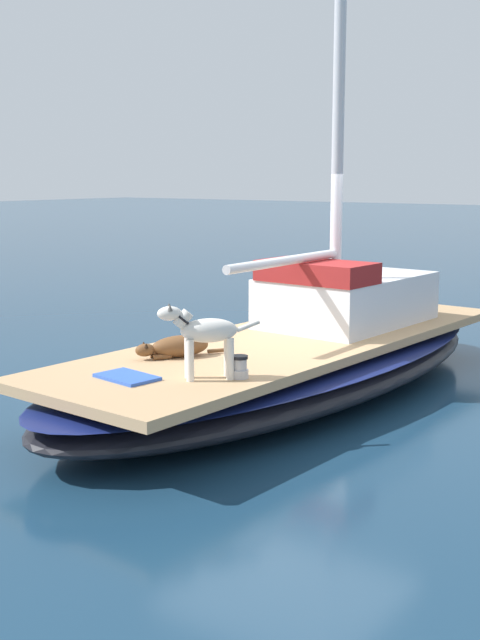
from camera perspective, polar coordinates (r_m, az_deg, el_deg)
name	(u,v)px	position (r m, az deg, el deg)	size (l,w,h in m)	color
ground_plane	(291,394)	(9.45, 3.57, -5.18)	(120.00, 120.00, 0.00)	navy
sailboat_main	(291,366)	(9.36, 3.59, -3.20)	(2.90, 7.36, 0.66)	black
cabin_house	(344,297)	(10.15, 7.31, 1.63)	(1.52, 2.29, 0.84)	silver
dog_white	(204,333)	(7.34, -2.54, -0.93)	(0.70, 0.74, 0.70)	silver
dog_brown	(177,347)	(8.30, -4.45, -1.88)	(0.57, 0.85, 0.22)	brown
deck_winch	(240,368)	(7.43, -0.01, -3.34)	(0.16, 0.16, 0.21)	#B7B7BC
deck_towel	(127,377)	(7.50, -7.90, -3.97)	(0.56, 0.36, 0.03)	blue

